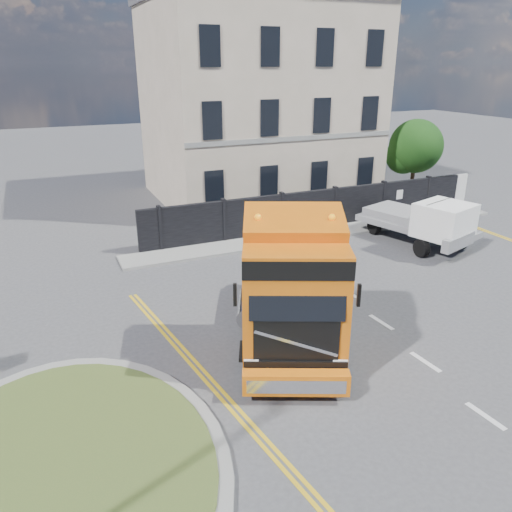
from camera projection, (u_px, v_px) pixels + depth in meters
name	position (u px, v px, depth m)	size (l,w,h in m)	color
ground	(295.00, 335.00, 15.47)	(120.00, 120.00, 0.00)	#424244
traffic_island	(63.00, 470.00, 10.25)	(6.80, 6.80, 0.17)	gray
hoarding_fence	(327.00, 208.00, 25.25)	(18.80, 0.25, 2.00)	black
georgian_building	(257.00, 101.00, 29.71)	(12.30, 10.30, 12.80)	beige
tree	(413.00, 149.00, 30.10)	(3.20, 3.20, 4.80)	#382619
pavement_far	(326.00, 233.00, 24.62)	(20.00, 1.60, 0.12)	gray
truck	(292.00, 293.00, 13.93)	(5.26, 7.46, 4.20)	black
flatbed_pickup	(433.00, 223.00, 22.26)	(3.64, 5.87, 2.25)	gray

